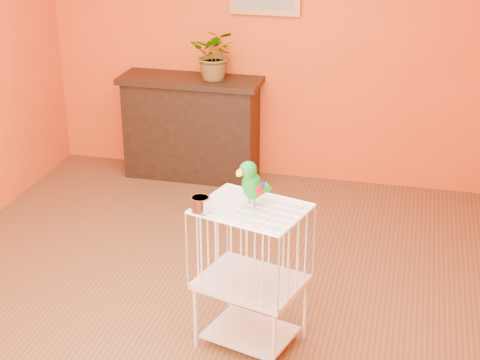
# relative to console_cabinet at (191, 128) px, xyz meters

# --- Properties ---
(ground) EXTENTS (4.50, 4.50, 0.00)m
(ground) POSITION_rel_console_cabinet_xyz_m (0.64, -2.03, -0.48)
(ground) COLOR brown
(ground) RESTS_ON ground
(room_shell) EXTENTS (4.50, 4.50, 4.50)m
(room_shell) POSITION_rel_console_cabinet_xyz_m (0.64, -2.03, 1.11)
(room_shell) COLOR #ED4F16
(room_shell) RESTS_ON ground
(console_cabinet) EXTENTS (1.28, 0.46, 0.95)m
(console_cabinet) POSITION_rel_console_cabinet_xyz_m (0.00, 0.00, 0.00)
(console_cabinet) COLOR black
(console_cabinet) RESTS_ON ground
(potted_plant) EXTENTS (0.44, 0.48, 0.35)m
(potted_plant) POSITION_rel_console_cabinet_xyz_m (0.24, 0.02, 0.65)
(potted_plant) COLOR #26722D
(potted_plant) RESTS_ON console_cabinet
(birdcage) EXTENTS (0.70, 0.60, 0.92)m
(birdcage) POSITION_rel_console_cabinet_xyz_m (1.13, -2.43, 0.00)
(birdcage) COLOR white
(birdcage) RESTS_ON ground
(feed_cup) EXTENTS (0.11, 0.11, 0.08)m
(feed_cup) POSITION_rel_console_cabinet_xyz_m (0.86, -2.53, 0.49)
(feed_cup) COLOR silver
(feed_cup) RESTS_ON birdcage
(parrot) EXTENTS (0.19, 0.23, 0.28)m
(parrot) POSITION_rel_console_cabinet_xyz_m (1.12, -2.39, 0.58)
(parrot) COLOR #59544C
(parrot) RESTS_ON birdcage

